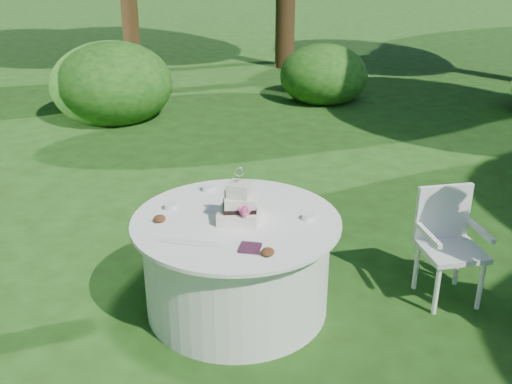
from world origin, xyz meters
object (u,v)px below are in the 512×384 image
napkins (250,248)px  chair (447,236)px  table (237,264)px  cake (240,206)px

napkins → chair: chair is taller
table → chair: chair is taller
table → cake: cake is taller
cake → chair: 1.68m
table → cake: bearing=-28.7°
napkins → chair: size_ratio=0.15×
napkins → chair: 1.70m
napkins → table: napkins is taller
napkins → table: (-0.19, 0.43, -0.39)m
napkins → cake: size_ratio=0.33×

